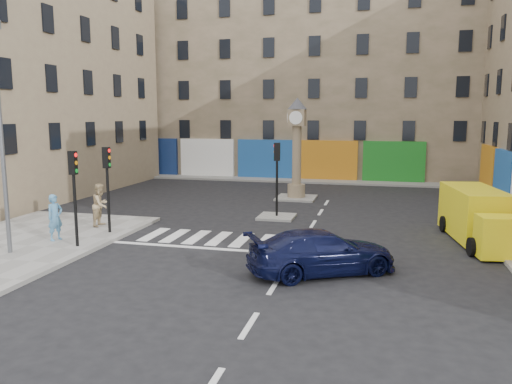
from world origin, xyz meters
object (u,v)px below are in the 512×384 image
at_px(pedestrian_tan, 101,205).
at_px(traffic_light_island, 277,167).
at_px(traffic_light_left_near, 74,183).
at_px(lamp_post, 0,126).
at_px(clock_pillar, 297,142).
at_px(traffic_light_left_far, 107,176).
at_px(yellow_van, 478,216).
at_px(navy_sedan, 322,252).
at_px(pedestrian_blue, 55,217).

bearing_deg(pedestrian_tan, traffic_light_island, -59.96).
bearing_deg(traffic_light_left_near, lamp_post, -143.62).
distance_m(traffic_light_island, clock_pillar, 6.07).
height_order(traffic_light_left_near, traffic_light_island, traffic_light_left_near).
bearing_deg(traffic_light_left_near, pedestrian_tan, 106.65).
bearing_deg(traffic_light_left_far, pedestrian_tan, 134.24).
distance_m(traffic_light_left_near, traffic_light_island, 10.03).
relative_size(yellow_van, pedestrian_tan, 3.12).
bearing_deg(navy_sedan, traffic_light_left_near, 55.59).
bearing_deg(traffic_light_left_near, yellow_van, 18.51).
relative_size(traffic_light_left_near, yellow_van, 0.61).
height_order(clock_pillar, pedestrian_tan, clock_pillar).
distance_m(clock_pillar, yellow_van, 12.75).
bearing_deg(clock_pillar, traffic_light_left_far, -118.94).
height_order(traffic_light_left_far, lamp_post, lamp_post).
bearing_deg(lamp_post, navy_sedan, 4.12).
height_order(traffic_light_left_far, pedestrian_tan, traffic_light_left_far).
distance_m(navy_sedan, yellow_van, 8.10).
bearing_deg(clock_pillar, yellow_van, -43.90).
xyz_separation_m(traffic_light_left_far, clock_pillar, (6.30, 11.40, 0.93)).
xyz_separation_m(clock_pillar, navy_sedan, (3.26, -14.37, -2.83)).
bearing_deg(lamp_post, pedestrian_tan, 79.93).
height_order(traffic_light_island, pedestrian_blue, traffic_light_island).
relative_size(traffic_light_island, pedestrian_blue, 1.96).
distance_m(traffic_light_left_far, pedestrian_tan, 2.11).
xyz_separation_m(traffic_light_left_near, pedestrian_blue, (-1.38, 0.62, -1.53)).
relative_size(traffic_light_left_near, traffic_light_island, 1.00).
bearing_deg(pedestrian_blue, pedestrian_tan, 10.71).
bearing_deg(navy_sedan, yellow_van, -76.19).
bearing_deg(clock_pillar, pedestrian_tan, -125.38).
xyz_separation_m(traffic_light_left_near, yellow_van, (15.31, 5.13, -1.55)).
height_order(traffic_light_left_near, traffic_light_left_far, same).
xyz_separation_m(lamp_post, clock_pillar, (8.20, 15.20, -1.24)).
bearing_deg(traffic_light_left_far, yellow_van, 10.10).
distance_m(traffic_light_island, pedestrian_blue, 10.62).
xyz_separation_m(lamp_post, yellow_van, (17.21, 6.53, -3.73)).
bearing_deg(navy_sedan, clock_pillar, -18.18).
bearing_deg(pedestrian_blue, yellow_van, -57.21).
distance_m(clock_pillar, pedestrian_blue, 15.45).
distance_m(navy_sedan, pedestrian_tan, 11.35).
relative_size(yellow_van, pedestrian_blue, 3.23).
xyz_separation_m(lamp_post, pedestrian_blue, (0.52, 2.02, -3.70)).
bearing_deg(traffic_light_island, lamp_post, -131.71).
bearing_deg(navy_sedan, pedestrian_tan, 38.17).
bearing_deg(yellow_van, pedestrian_tan, 177.80).
bearing_deg(traffic_light_left_near, traffic_light_left_far, 90.00).
relative_size(navy_sedan, pedestrian_tan, 2.54).
xyz_separation_m(navy_sedan, yellow_van, (5.75, 5.70, 0.34)).
relative_size(traffic_light_left_far, pedestrian_tan, 1.89).
distance_m(pedestrian_blue, pedestrian_tan, 2.86).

